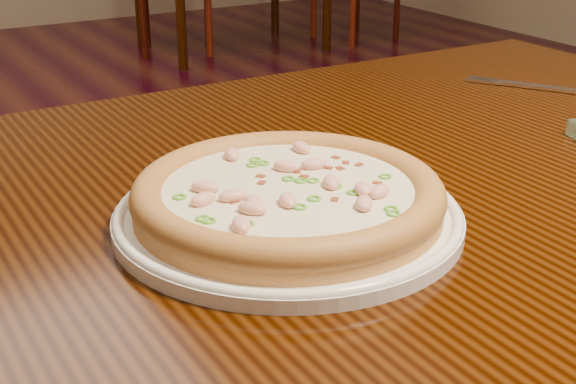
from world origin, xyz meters
TOP-DOWN VIEW (x-y plane):
  - hero_table at (0.08, -0.35)m, footprint 1.20×0.80m
  - plate at (-0.04, -0.40)m, footprint 0.30×0.30m
  - pizza at (-0.04, -0.40)m, footprint 0.27×0.27m
  - fork at (0.47, -0.19)m, footprint 0.11×0.16m

SIDE VIEW (x-z plane):
  - hero_table at x=0.08m, z-range 0.28..1.03m
  - fork at x=0.47m, z-range 0.75..0.75m
  - plate at x=-0.04m, z-range 0.75..0.77m
  - pizza at x=-0.04m, z-range 0.76..0.79m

